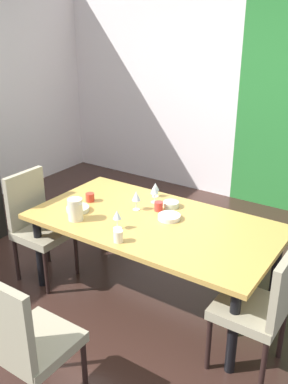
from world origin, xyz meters
TOP-DOWN VIEW (x-y plane):
  - ground_plane at (0.00, 0.00)m, footprint 5.28×5.32m
  - back_panel_interior at (-1.28, 2.61)m, footprint 2.71×0.10m
  - dining_table at (0.38, 0.18)m, footprint 2.02×1.08m
  - chair_right_near at (1.41, -0.14)m, footprint 0.44×0.44m
  - chair_left_near at (-0.67, -0.14)m, footprint 0.44×0.44m
  - chair_head_near at (0.40, -1.23)m, footprint 0.44×0.44m
  - wine_glass_east at (0.14, 0.27)m, footprint 0.07×0.07m
  - wine_glass_left at (0.22, -0.10)m, footprint 0.07×0.07m
  - wine_glass_south at (0.12, 0.60)m, footprint 0.07×0.07m
  - wine_glass_near_shelf at (0.19, 0.49)m, footprint 0.07×0.07m
  - serving_bowl_west at (0.47, 0.27)m, footprint 0.19×0.19m
  - serving_bowl_center at (0.36, 0.48)m, footprint 0.14×0.14m
  - serving_bowl_right at (-0.26, -0.03)m, footprint 0.19×0.19m
  - cup_near_window at (0.35, -0.26)m, footprint 0.07×0.07m
  - cup_north at (-0.31, 0.18)m, footprint 0.08×0.08m
  - cup_rear at (0.31, 0.36)m, footprint 0.07×0.07m
  - pitcher_corner at (-0.16, -0.16)m, footprint 0.14×0.12m

SIDE VIEW (x-z plane):
  - ground_plane at x=0.00m, z-range -0.02..0.00m
  - chair_right_near at x=1.41m, z-range 0.06..1.00m
  - chair_head_near at x=0.40m, z-range 0.05..1.04m
  - chair_left_near at x=-0.67m, z-range 0.05..1.05m
  - dining_table at x=0.38m, z-range 0.29..1.01m
  - serving_bowl_west at x=0.47m, z-range 0.72..0.76m
  - serving_bowl_right at x=-0.26m, z-range 0.72..0.76m
  - serving_bowl_center at x=0.36m, z-range 0.72..0.77m
  - cup_north at x=-0.31m, z-range 0.72..0.79m
  - cup_rear at x=0.31m, z-range 0.72..0.80m
  - cup_near_window at x=0.35m, z-range 0.72..0.81m
  - pitcher_corner at x=-0.16m, z-range 0.72..0.90m
  - wine_glass_south at x=0.12m, z-range 0.75..0.88m
  - wine_glass_left at x=0.22m, z-range 0.75..0.91m
  - wine_glass_near_shelf at x=0.19m, z-range 0.76..0.92m
  - wine_glass_east at x=0.14m, z-range 0.76..0.93m
  - back_panel_interior at x=-1.28m, z-range 0.00..2.76m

